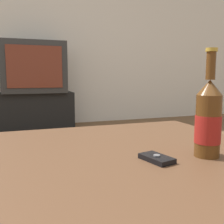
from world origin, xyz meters
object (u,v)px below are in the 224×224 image
at_px(television, 34,67).
at_px(beer_bottle, 208,119).
at_px(tv_stand, 35,111).
at_px(cell_phone, 157,158).

bearing_deg(television, beer_bottle, -83.95).
distance_m(tv_stand, cell_phone, 2.88).
relative_size(tv_stand, beer_bottle, 3.09).
height_order(beer_bottle, cell_phone, beer_bottle).
xyz_separation_m(tv_stand, cell_phone, (0.15, -2.87, 0.21)).
bearing_deg(television, cell_phone, -87.06).
relative_size(tv_stand, cell_phone, 8.91).
xyz_separation_m(tv_stand, beer_bottle, (0.30, -2.88, 0.31)).
bearing_deg(tv_stand, television, -90.00).
bearing_deg(tv_stand, cell_phone, -87.06).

